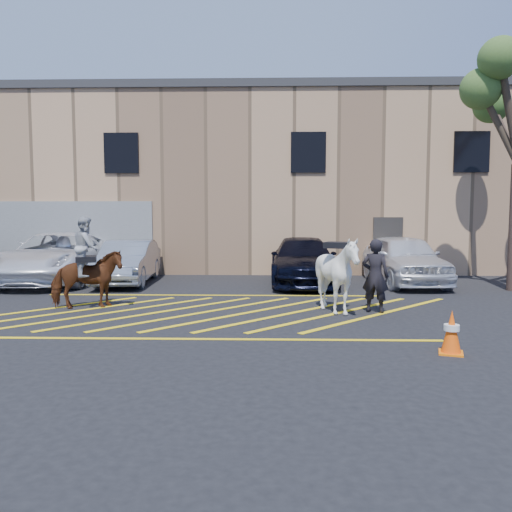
{
  "coord_description": "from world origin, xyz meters",
  "views": [
    {
      "loc": [
        1.56,
        -11.83,
        2.31
      ],
      "look_at": [
        1.24,
        0.2,
        1.3
      ],
      "focal_mm": 35.0,
      "sensor_mm": 36.0,
      "label": 1
    }
  ],
  "objects_px": {
    "car_blue_suv": "(303,261)",
    "saddled_white": "(337,275)",
    "car_silver_sedan": "(128,262)",
    "car_white_pickup": "(58,257)",
    "mounted_bay": "(87,272)",
    "car_white_suv": "(404,259)",
    "traffic_cone": "(452,332)",
    "handler": "(375,276)"
  },
  "relations": [
    {
      "from": "car_blue_suv",
      "to": "saddled_white",
      "type": "relative_size",
      "value": 2.49
    },
    {
      "from": "car_silver_sedan",
      "to": "car_blue_suv",
      "type": "bearing_deg",
      "value": -1.54
    },
    {
      "from": "saddled_white",
      "to": "car_blue_suv",
      "type": "bearing_deg",
      "value": 95.1
    },
    {
      "from": "car_white_pickup",
      "to": "mounted_bay",
      "type": "distance_m",
      "value": 5.53
    },
    {
      "from": "car_silver_sedan",
      "to": "saddled_white",
      "type": "xyz_separation_m",
      "value": [
        6.31,
        -4.92,
        0.19
      ]
    },
    {
      "from": "car_silver_sedan",
      "to": "car_white_suv",
      "type": "relative_size",
      "value": 0.9
    },
    {
      "from": "car_white_pickup",
      "to": "car_blue_suv",
      "type": "height_order",
      "value": "car_white_pickup"
    },
    {
      "from": "car_white_suv",
      "to": "mounted_bay",
      "type": "xyz_separation_m",
      "value": [
        -8.95,
        -4.64,
        0.08
      ]
    },
    {
      "from": "car_white_suv",
      "to": "traffic_cone",
      "type": "bearing_deg",
      "value": -102.8
    },
    {
      "from": "car_silver_sedan",
      "to": "saddled_white",
      "type": "relative_size",
      "value": 2.08
    },
    {
      "from": "car_blue_suv",
      "to": "car_white_suv",
      "type": "height_order",
      "value": "car_white_suv"
    },
    {
      "from": "saddled_white",
      "to": "traffic_cone",
      "type": "relative_size",
      "value": 2.86
    },
    {
      "from": "handler",
      "to": "saddled_white",
      "type": "relative_size",
      "value": 0.83
    },
    {
      "from": "handler",
      "to": "car_blue_suv",
      "type": "bearing_deg",
      "value": -48.38
    },
    {
      "from": "car_white_pickup",
      "to": "car_silver_sedan",
      "type": "height_order",
      "value": "car_white_pickup"
    },
    {
      "from": "car_white_pickup",
      "to": "traffic_cone",
      "type": "distance_m",
      "value": 13.39
    },
    {
      "from": "car_white_pickup",
      "to": "car_white_suv",
      "type": "distance_m",
      "value": 11.71
    },
    {
      "from": "saddled_white",
      "to": "traffic_cone",
      "type": "distance_m",
      "value": 3.68
    },
    {
      "from": "traffic_cone",
      "to": "handler",
      "type": "bearing_deg",
      "value": 98.67
    },
    {
      "from": "car_white_pickup",
      "to": "saddled_white",
      "type": "relative_size",
      "value": 2.9
    },
    {
      "from": "car_silver_sedan",
      "to": "handler",
      "type": "distance_m",
      "value": 8.66
    },
    {
      "from": "car_white_suv",
      "to": "car_white_pickup",
      "type": "bearing_deg",
      "value": 176.28
    },
    {
      "from": "handler",
      "to": "car_white_pickup",
      "type": "bearing_deg",
      "value": -1.4
    },
    {
      "from": "mounted_bay",
      "to": "traffic_cone",
      "type": "distance_m",
      "value": 8.42
    },
    {
      "from": "car_white_pickup",
      "to": "car_blue_suv",
      "type": "xyz_separation_m",
      "value": [
        8.35,
        -0.12,
        -0.09
      ]
    },
    {
      "from": "car_silver_sedan",
      "to": "handler",
      "type": "height_order",
      "value": "handler"
    },
    {
      "from": "car_blue_suv",
      "to": "traffic_cone",
      "type": "relative_size",
      "value": 7.13
    },
    {
      "from": "car_silver_sedan",
      "to": "car_blue_suv",
      "type": "xyz_separation_m",
      "value": [
        5.85,
        0.21,
        0.04
      ]
    },
    {
      "from": "car_white_suv",
      "to": "saddled_white",
      "type": "bearing_deg",
      "value": -122.59
    },
    {
      "from": "car_blue_suv",
      "to": "car_white_suv",
      "type": "relative_size",
      "value": 1.07
    },
    {
      "from": "car_blue_suv",
      "to": "saddled_white",
      "type": "height_order",
      "value": "saddled_white"
    },
    {
      "from": "car_white_suv",
      "to": "mounted_bay",
      "type": "bearing_deg",
      "value": -155.57
    },
    {
      "from": "car_white_pickup",
      "to": "mounted_bay",
      "type": "xyz_separation_m",
      "value": [
        2.76,
        -4.79,
        0.07
      ]
    },
    {
      "from": "car_blue_suv",
      "to": "traffic_cone",
      "type": "distance_m",
      "value": 8.7
    },
    {
      "from": "traffic_cone",
      "to": "car_white_suv",
      "type": "bearing_deg",
      "value": 80.18
    },
    {
      "from": "mounted_bay",
      "to": "car_white_suv",
      "type": "bearing_deg",
      "value": 27.41
    },
    {
      "from": "traffic_cone",
      "to": "mounted_bay",
      "type": "bearing_deg",
      "value": 153.08
    },
    {
      "from": "car_white_pickup",
      "to": "traffic_cone",
      "type": "bearing_deg",
      "value": -41.92
    },
    {
      "from": "mounted_bay",
      "to": "car_silver_sedan",
      "type": "bearing_deg",
      "value": 93.28
    },
    {
      "from": "car_white_pickup",
      "to": "handler",
      "type": "xyz_separation_m",
      "value": [
        9.72,
        -5.11,
        0.03
      ]
    },
    {
      "from": "car_white_pickup",
      "to": "traffic_cone",
      "type": "xyz_separation_m",
      "value": [
        10.25,
        -8.6,
        -0.48
      ]
    },
    {
      "from": "car_white_pickup",
      "to": "car_blue_suv",
      "type": "bearing_deg",
      "value": -2.73
    }
  ]
}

